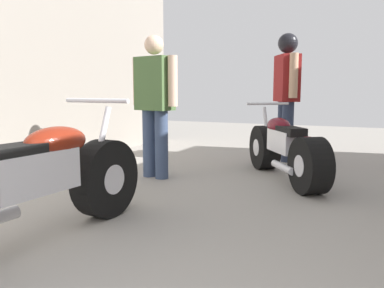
{
  "coord_description": "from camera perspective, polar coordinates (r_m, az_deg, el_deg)",
  "views": [
    {
      "loc": [
        0.98,
        0.14,
        1.01
      ],
      "look_at": [
        -0.5,
        3.43,
        0.52
      ],
      "focal_mm": 37.06,
      "sensor_mm": 36.0,
      "label": 1
    }
  ],
  "objects": [
    {
      "name": "ground_plane",
      "position": [
        3.63,
        7.69,
        -8.4
      ],
      "size": [
        16.74,
        16.74,
        0.0
      ],
      "primitive_type": "plane",
      "color": "gray"
    },
    {
      "name": "motorcycle_black_naked",
      "position": [
        4.54,
        13.31,
        -0.81
      ],
      "size": [
        1.21,
        1.64,
        0.85
      ],
      "color": "black",
      "rests_on": "ground_plane"
    },
    {
      "name": "motorcycle_maroon_cruiser",
      "position": [
        2.72,
        -22.78,
        -5.73
      ],
      "size": [
        0.6,
        2.03,
        0.95
      ],
      "color": "black",
      "rests_on": "ground_plane"
    },
    {
      "name": "mechanic_with_helmet",
      "position": [
        5.8,
        13.46,
        8.21
      ],
      "size": [
        0.44,
        0.67,
        1.79
      ],
      "color": "#2D3851",
      "rests_on": "ground_plane"
    },
    {
      "name": "garage_partition_left",
      "position": [
        5.17,
        -25.69,
        13.31
      ],
      "size": [
        0.08,
        7.67,
        3.15
      ],
      "primitive_type": "cube",
      "color": "gray",
      "rests_on": "ground_plane"
    },
    {
      "name": "mechanic_in_blue",
      "position": [
        4.54,
        -5.4,
        6.56
      ],
      "size": [
        0.65,
        0.33,
        1.62
      ],
      "color": "#384766",
      "rests_on": "ground_plane"
    }
  ]
}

